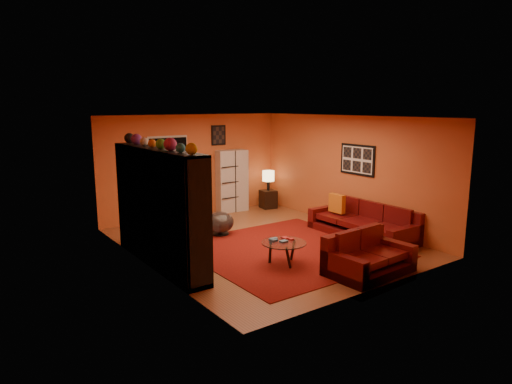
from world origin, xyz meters
TOP-DOWN VIEW (x-y plane):
  - floor at (0.00, 0.00)m, footprint 6.00×6.00m
  - ceiling at (0.00, 0.00)m, footprint 6.00×6.00m
  - wall_back at (0.00, 3.00)m, footprint 6.00×0.00m
  - wall_front at (0.00, -3.00)m, footprint 6.00×0.00m
  - wall_left at (-2.50, 0.00)m, footprint 0.00×6.00m
  - wall_right at (2.50, 0.00)m, footprint 0.00×6.00m
  - rug at (0.10, -0.70)m, footprint 3.60×3.60m
  - doorway at (-0.70, 2.96)m, footprint 0.95×0.10m
  - wall_art_right at (2.48, -0.30)m, footprint 0.03×1.00m
  - wall_art_back at (0.75, 2.98)m, footprint 0.42×0.03m
  - entertainment_unit at (-2.27, 0.00)m, footprint 0.45×3.00m
  - tv at (-2.23, -0.09)m, footprint 0.95×0.13m
  - sofa at (2.14, -0.90)m, footprint 1.03×2.46m
  - loveseat at (0.43, -2.42)m, footprint 1.54×0.98m
  - throw_pillow at (1.95, -0.22)m, footprint 0.12×0.42m
  - coffee_table at (-0.47, -1.29)m, footprint 0.81×0.81m
  - storage_cabinet at (1.04, 2.80)m, footprint 0.86×0.45m
  - bowl_chair at (-0.42, 1.01)m, footprint 0.63×0.63m
  - side_table at (2.06, 2.53)m, footprint 0.46×0.46m
  - table_lamp at (2.06, 2.53)m, footprint 0.33×0.33m

SIDE VIEW (x-z plane):
  - floor at x=0.00m, z-range 0.00..0.00m
  - rug at x=0.10m, z-range 0.00..0.01m
  - side_table at x=2.06m, z-range 0.00..0.50m
  - bowl_chair at x=-0.42m, z-range 0.02..0.53m
  - sofa at x=2.14m, z-range -0.14..0.71m
  - loveseat at x=0.43m, z-range -0.14..0.71m
  - coffee_table at x=-0.47m, z-range 0.16..0.57m
  - throw_pillow at x=1.95m, z-range 0.42..0.84m
  - storage_cabinet at x=1.04m, z-range 0.00..1.66m
  - table_lamp at x=2.06m, z-range 0.62..1.17m
  - tv at x=-2.23m, z-range 0.72..1.27m
  - doorway at x=-0.70m, z-range 0.00..2.04m
  - entertainment_unit at x=-2.27m, z-range 0.00..2.10m
  - wall_back at x=0.00m, z-range -1.70..4.30m
  - wall_front at x=0.00m, z-range -1.70..4.30m
  - wall_left at x=-2.50m, z-range -1.70..4.30m
  - wall_right at x=2.50m, z-range -1.70..4.30m
  - wall_art_right at x=2.48m, z-range 1.25..1.95m
  - wall_art_back at x=0.75m, z-range 1.79..2.31m
  - ceiling at x=0.00m, z-range 2.60..2.60m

